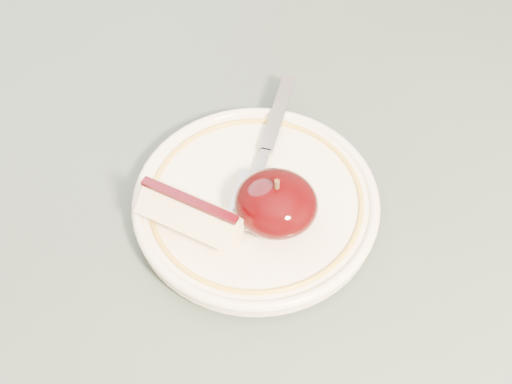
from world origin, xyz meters
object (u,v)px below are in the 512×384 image
(plate, at_px, (256,202))
(fork, at_px, (265,152))
(table, at_px, (213,299))
(apple_half, at_px, (276,203))

(plate, bearing_deg, fork, 100.87)
(table, distance_m, plate, 0.11)
(table, distance_m, apple_half, 0.14)
(table, xyz_separation_m, apple_half, (0.04, 0.03, 0.13))
(table, bearing_deg, fork, 80.36)
(apple_half, distance_m, fork, 0.07)
(table, height_order, fork, fork)
(plate, distance_m, apple_half, 0.03)
(plate, distance_m, fork, 0.05)
(plate, xyz_separation_m, fork, (-0.01, 0.04, 0.01))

